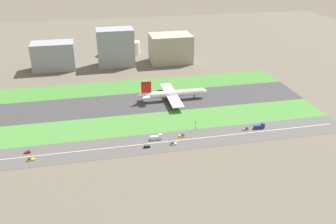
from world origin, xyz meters
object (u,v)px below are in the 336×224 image
object	(u,v)px
car_5	(173,144)
terminal_building	(54,56)
truck_1	(259,126)
airliner	(172,94)
car_4	(147,146)
office_tower	(171,48)
fuel_tank_centre	(133,48)
fuel_tank_west	(109,49)
car_1	(31,159)
car_0	(246,129)
car_2	(28,152)
traffic_light	(196,125)
truck_0	(156,137)
hangar_building	(116,47)
car_3	(182,136)

from	to	relation	value
car_5	terminal_building	size ratio (longest dim) A/B	0.10
truck_1	terminal_building	distance (m)	245.62
airliner	car_4	size ratio (longest dim) A/B	14.77
office_tower	fuel_tank_centre	xyz separation A→B (m)	(-39.66, 45.00, -8.79)
fuel_tank_west	fuel_tank_centre	bearing A→B (deg)	0.00
airliner	terminal_building	size ratio (longest dim) A/B	1.41
car_1	car_0	bearing A→B (deg)	-176.34
car_2	traffic_light	xyz separation A→B (m)	(121.66, 7.99, 3.37)
car_1	car_4	size ratio (longest dim) A/B	1.00
fuel_tank_centre	terminal_building	bearing A→B (deg)	-154.54
car_4	truck_1	size ratio (longest dim) A/B	0.52
car_4	terminal_building	bearing A→B (deg)	-68.81
airliner	fuel_tank_west	world-z (taller)	airliner
truck_1	office_tower	size ratio (longest dim) A/B	0.17
car_0	fuel_tank_west	xyz separation A→B (m)	(-89.45, 227.00, 6.73)
airliner	truck_1	bearing A→B (deg)	-51.39
truck_0	car_4	bearing A→B (deg)	-131.61
car_2	office_tower	xyz separation A→B (m)	(140.63, 182.00, 15.47)
car_4	fuel_tank_centre	distance (m)	237.95
truck_1	truck_0	bearing A→B (deg)	180.00
car_0	fuel_tank_west	bearing A→B (deg)	111.51
truck_1	fuel_tank_west	size ratio (longest dim) A/B	0.46
truck_0	car_4	distance (m)	13.40
fuel_tank_west	car_1	bearing A→B (deg)	-105.79
truck_1	car_0	bearing A→B (deg)	180.00
traffic_light	office_tower	world-z (taller)	office_tower
traffic_light	car_0	bearing A→B (deg)	-11.90
car_5	hangar_building	distance (m)	194.58
airliner	truck_1	xyz separation A→B (m)	(54.31, -68.00, -4.56)
car_0	hangar_building	xyz separation A→B (m)	(-83.77, 182.00, 20.31)
office_tower	car_1	bearing A→B (deg)	-125.61
traffic_light	office_tower	bearing A→B (deg)	83.78
car_5	car_0	world-z (taller)	same
car_5	office_tower	size ratio (longest dim) A/B	0.09
car_1	fuel_tank_west	bearing A→B (deg)	-105.79
car_4	fuel_tank_centre	bearing A→B (deg)	-94.85
airliner	truck_0	xyz separation A→B (m)	(-26.75, -68.00, -4.56)
fuel_tank_centre	car_2	bearing A→B (deg)	-113.98
car_1	truck_1	world-z (taller)	truck_1
terminal_building	fuel_tank_west	distance (m)	78.39
car_1	car_4	distance (m)	77.71
car_5	fuel_tank_west	size ratio (longest dim) A/B	0.24
airliner	fuel_tank_centre	bearing A→B (deg)	95.58
car_3	truck_0	bearing A→B (deg)	-180.00
car_1	truck_1	xyz separation A→B (m)	(167.66, 10.00, 0.75)
airliner	fuel_tank_west	distance (m)	165.62
car_4	terminal_building	world-z (taller)	terminal_building
car_3	car_1	bearing A→B (deg)	-174.61
car_3	office_tower	bearing A→B (deg)	80.16
truck_0	fuel_tank_centre	xyz separation A→B (m)	(11.22, 227.00, 5.94)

